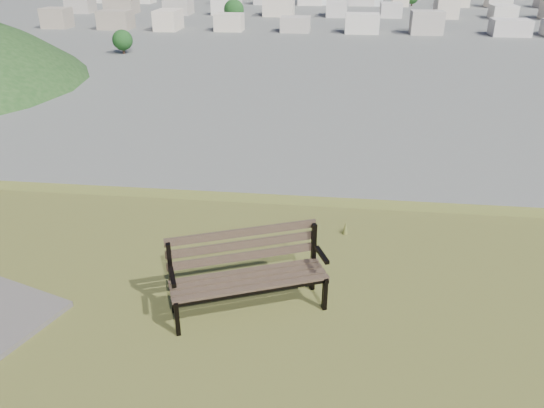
# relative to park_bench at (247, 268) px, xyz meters

# --- Properties ---
(park_bench) EXTENTS (1.69, 1.09, 0.85)m
(park_bench) POSITION_rel_park_bench_xyz_m (0.00, 0.00, 0.00)
(park_bench) COLOR #473629
(park_bench) RESTS_ON hilltop_mesa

